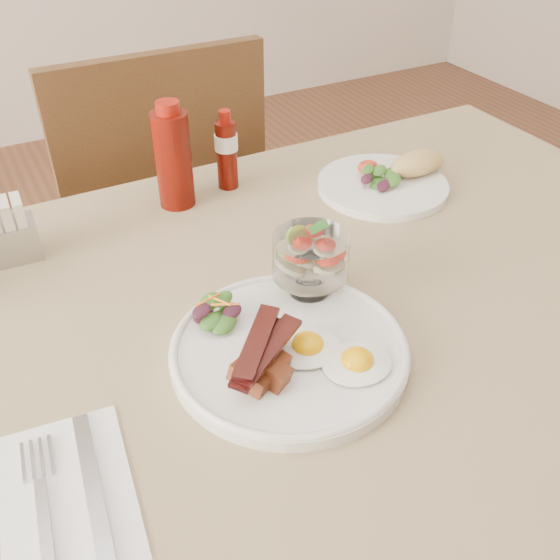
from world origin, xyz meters
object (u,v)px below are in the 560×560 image
Objects in this scene: fruit_cup at (310,256)px; ketchup_bottle at (173,158)px; hot_sauce_bottle at (227,151)px; chair_far at (158,221)px; main_plate at (289,351)px; sugar_caddy at (0,236)px; second_plate at (391,179)px; table at (306,356)px.

ketchup_bottle reaches higher than fruit_cup.
hot_sauce_bottle is at bearing 8.39° from ketchup_bottle.
ketchup_bottle is (-0.05, -0.33, 0.31)m from chair_far.
chair_far is 3.32× the size of main_plate.
ketchup_bottle is at bearing 9.53° from sugar_caddy.
hot_sauce_bottle reaches higher than fruit_cup.
sugar_caddy is (-0.33, -0.37, 0.27)m from chair_far.
fruit_cup is at bearing -143.99° from second_plate.
ketchup_bottle is (0.01, 0.40, 0.07)m from main_plate.
sugar_caddy is (-0.26, 0.37, 0.03)m from main_plate.
ketchup_bottle is 1.70× the size of sugar_caddy.
chair_far is 0.56m from sugar_caddy.
chair_far is at bearing 122.57° from second_plate.
sugar_caddy reaches higher than table.
fruit_cup reaches higher than second_plate.
fruit_cup is at bearing -79.29° from ketchup_bottle.
chair_far is 0.77m from main_plate.
chair_far is at bearing 90.00° from table.
sugar_caddy is (-0.37, -0.05, -0.03)m from hot_sauce_bottle.
sugar_caddy is at bearing 137.78° from table.
table is 0.68m from chair_far.
main_plate is at bearing -104.85° from hot_sauce_bottle.
hot_sauce_bottle is (0.04, 0.35, 0.15)m from table.
ketchup_bottle is 0.10m from hot_sauce_bottle.
fruit_cup is at bearing -89.36° from chair_far.
table is at bearing 46.47° from main_plate.
second_plate is (0.29, -0.45, 0.24)m from chair_far.
fruit_cup is at bearing -38.26° from sugar_caddy.
table is 13.13× the size of sugar_caddy.
hot_sauce_bottle is (0.11, 0.42, 0.06)m from main_plate.
chair_far is at bearing 84.80° from main_plate.
ketchup_bottle is at bearing 100.71° from fruit_cup.
second_plate is at bearing -57.43° from chair_far.
table is at bearing -125.63° from fruit_cup.
table is 1.43× the size of chair_far.
second_plate is 2.38× the size of sugar_caddy.
second_plate is 0.28m from hot_sauce_bottle.
hot_sauce_bottle is (0.04, 0.34, -0.00)m from fruit_cup.
sugar_caddy reaches higher than second_plate.
ketchup_bottle is (-0.34, 0.12, 0.07)m from second_plate.
main_plate is 1.16× the size of second_plate.
second_plate is 0.62m from sugar_caddy.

